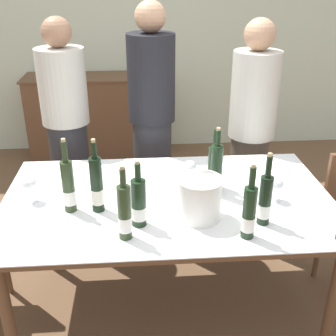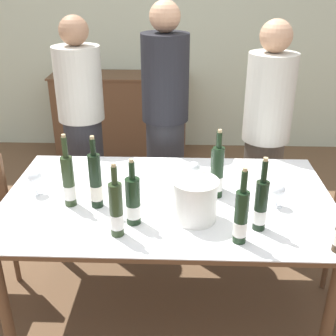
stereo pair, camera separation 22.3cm
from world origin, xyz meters
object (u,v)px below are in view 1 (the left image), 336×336
Objects in this scene: wine_glass_1 at (30,185)px; wine_glass_2 at (190,167)px; dining_table at (168,208)px; wine_bottle_3 at (249,213)px; ice_bucket at (200,197)px; wine_bottle_8 at (97,186)px; wine_bottle_5 at (265,200)px; person_guest_right at (251,134)px; person_guest_left at (152,126)px; wine_bottle_6 at (216,171)px; wine_bottle_1 at (214,169)px; wine_bottle_4 at (139,204)px; sideboard_cabinet at (97,117)px; wine_bottle_7 at (125,213)px; wine_bottle_0 at (68,187)px; person_host at (68,134)px; wine_glass_0 at (276,185)px.

wine_glass_1 is 0.89m from wine_glass_2.
wine_bottle_3 is (0.34, -0.40, 0.19)m from dining_table.
ice_bucket is 0.52m from wine_bottle_8.
wine_bottle_8 is (-0.82, 0.18, 0.02)m from wine_bottle_5.
wine_glass_1 is 1.59m from person_guest_right.
wine_glass_2 is (0.00, 0.40, -0.02)m from ice_bucket.
person_guest_left reaches higher than wine_glass_2.
ice_bucket is at bearing -117.77° from wine_bottle_6.
wine_glass_1 is (-1.00, -0.01, -0.04)m from wine_bottle_6.
wine_bottle_1 is at bearing 5.15° from wine_glass_1.
dining_table is 0.35m from wine_bottle_4.
wine_bottle_8 reaches higher than wine_glass_2.
dining_table is at bearing -75.90° from sideboard_cabinet.
wine_bottle_1 is at bearing 43.46° from wine_bottle_7.
ice_bucket is 0.90m from wine_glass_1.
person_guest_right is (0.66, 0.79, 0.12)m from dining_table.
dining_table is 0.56m from wine_bottle_0.
wine_bottle_6 is at bearing 100.06° from wine_bottle_3.
wine_bottle_7 is at bearing -127.70° from person_guest_right.
ice_bucket is at bearing -56.01° from dining_table.
wine_bottle_6 is 0.63m from wine_bottle_7.
wine_bottle_5 is 2.62× the size of wine_glass_1.
person_guest_left is (-0.19, 0.67, 0.02)m from wine_glass_2.
person_host is at bearing -92.40° from sideboard_cabinet.
wine_glass_1 is 0.08× the size of person_guest_left.
person_guest_left is (-0.63, 0.93, 0.01)m from wine_glass_0.
wine_bottle_6 is (0.78, 0.12, 0.00)m from wine_bottle_0.
wine_bottle_5 is 0.22× the size of person_guest_left.
wine_bottle_4 is 0.26m from wine_bottle_8.
wine_bottle_3 is at bearing -71.08° from wine_glass_2.
sideboard_cabinet is 2.54m from wine_bottle_6.
person_host is (0.07, 0.86, -0.05)m from wine_glass_1.
ice_bucket is 1.09m from person_guest_left.
wine_glass_0 is (1.09, 0.02, -0.04)m from wine_bottle_0.
person_guest_right is at bearing -51.63° from sideboard_cabinet.
person_host is 0.61m from person_guest_left.
wine_glass_1 is at bearing 143.35° from wine_bottle_7.
wine_bottle_1 is at bearing 21.88° from dining_table.
wine_bottle_1 is 0.93× the size of wine_bottle_5.
dining_table is at bearing -86.64° from person_guest_left.
wine_bottle_7 is 0.23× the size of person_host.
wine_bottle_7 is (-0.49, -0.47, 0.02)m from wine_bottle_1.
sideboard_cabinet is at bearing 115.59° from wine_glass_0.
wine_bottle_4 is at bearing -146.46° from wine_bottle_6.
wine_bottle_1 is 0.43m from wine_bottle_5.
person_guest_left reaches higher than wine_bottle_0.
wine_bottle_4 is 0.93× the size of wine_bottle_7.
wine_bottle_7 is (-0.23, -0.36, 0.20)m from dining_table.
wine_glass_1 is at bearing -174.85° from wine_bottle_1.
wine_bottle_4 is 0.92× the size of wine_bottle_5.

